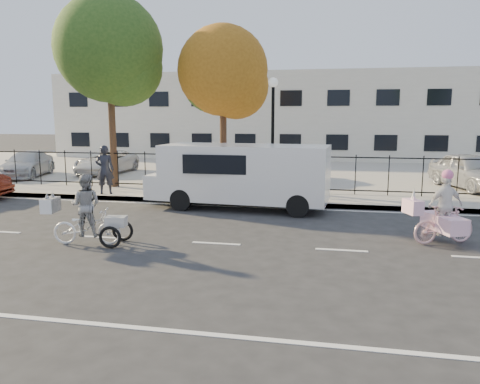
% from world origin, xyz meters
% --- Properties ---
extents(ground, '(120.00, 120.00, 0.00)m').
position_xyz_m(ground, '(0.00, 0.00, 0.00)').
color(ground, '#333334').
extents(road_markings, '(60.00, 9.52, 0.01)m').
position_xyz_m(road_markings, '(0.00, 0.00, 0.01)').
color(road_markings, silver).
rests_on(road_markings, ground).
extents(curb, '(60.00, 0.10, 0.15)m').
position_xyz_m(curb, '(0.00, 5.05, 0.07)').
color(curb, '#A8A399').
rests_on(curb, ground).
extents(sidewalk, '(60.00, 2.20, 0.15)m').
position_xyz_m(sidewalk, '(0.00, 6.10, 0.07)').
color(sidewalk, '#A8A399').
rests_on(sidewalk, ground).
extents(parking_lot, '(60.00, 15.60, 0.15)m').
position_xyz_m(parking_lot, '(0.00, 15.00, 0.07)').
color(parking_lot, '#A8A399').
rests_on(parking_lot, ground).
extents(iron_fence, '(58.00, 0.06, 1.50)m').
position_xyz_m(iron_fence, '(0.00, 7.20, 0.90)').
color(iron_fence, black).
rests_on(iron_fence, sidewalk).
extents(building, '(34.00, 10.00, 6.00)m').
position_xyz_m(building, '(0.00, 25.00, 3.00)').
color(building, silver).
rests_on(building, ground).
extents(lamppost, '(0.36, 0.36, 4.33)m').
position_xyz_m(lamppost, '(0.50, 6.80, 3.11)').
color(lamppost, black).
rests_on(lamppost, sidewalk).
extents(street_sign, '(0.85, 0.06, 1.80)m').
position_xyz_m(street_sign, '(-1.85, 6.80, 1.42)').
color(street_sign, black).
rests_on(street_sign, sidewalk).
extents(zebra_trike, '(2.03, 0.92, 1.73)m').
position_xyz_m(zebra_trike, '(-3.06, -0.66, 0.67)').
color(zebra_trike, white).
rests_on(zebra_trike, ground).
extents(unicorn_bike, '(1.85, 1.35, 1.83)m').
position_xyz_m(unicorn_bike, '(5.41, 1.06, 0.68)').
color(unicorn_bike, '#FFC2C5').
rests_on(unicorn_bike, ground).
extents(white_van, '(6.13, 2.43, 2.13)m').
position_xyz_m(white_van, '(-0.24, 4.46, 1.18)').
color(white_van, white).
rests_on(white_van, ground).
extents(pedestrian, '(0.79, 0.66, 1.85)m').
position_xyz_m(pedestrian, '(-5.69, 5.46, 1.08)').
color(pedestrian, black).
rests_on(pedestrian, sidewalk).
extents(lot_car_a, '(2.57, 4.38, 1.19)m').
position_xyz_m(lot_car_a, '(-11.91, 9.51, 0.75)').
color(lot_car_a, '#B9BCC2').
rests_on(lot_car_a, parking_lot).
extents(lot_car_b, '(2.04, 4.34, 1.20)m').
position_xyz_m(lot_car_b, '(-8.67, 11.43, 0.75)').
color(lot_car_b, silver).
rests_on(lot_car_b, parking_lot).
extents(lot_car_c, '(1.84, 3.84, 1.21)m').
position_xyz_m(lot_car_c, '(0.89, 10.60, 0.76)').
color(lot_car_c, '#43464A').
rests_on(lot_car_c, parking_lot).
extents(lot_car_d, '(2.92, 4.62, 1.47)m').
position_xyz_m(lot_car_d, '(8.25, 9.52, 0.88)').
color(lot_car_d, '#AEB0B6').
rests_on(lot_car_d, parking_lot).
extents(tree_west, '(4.32, 4.32, 7.92)m').
position_xyz_m(tree_west, '(-6.08, 7.36, 5.55)').
color(tree_west, '#442D1D').
rests_on(tree_west, ground).
extents(tree_mid, '(3.68, 3.67, 6.74)m').
position_xyz_m(tree_mid, '(-1.59, 8.26, 4.71)').
color(tree_mid, '#442D1D').
rests_on(tree_mid, ground).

